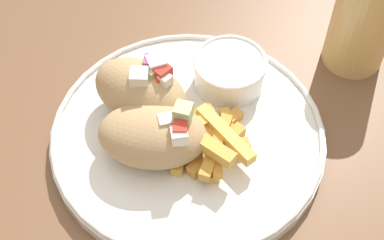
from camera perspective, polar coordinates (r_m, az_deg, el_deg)
The scene contains 7 objects.
table at distance 0.62m, azimuth 0.30°, elevation -1.94°, with size 1.56×1.56×0.71m.
plate at distance 0.55m, azimuth 0.00°, elevation -1.55°, with size 0.28×0.28×0.02m.
pita_sandwich_near at distance 0.51m, azimuth -4.14°, elevation -1.59°, with size 0.11×0.08×0.07m.
pita_sandwich_far at distance 0.54m, azimuth -5.45°, elevation 3.06°, with size 0.12×0.10×0.07m.
fries_pile at distance 0.52m, azimuth 1.65°, elevation -2.17°, with size 0.10×0.09×0.04m.
sauce_ramekin at distance 0.57m, azimuth 4.04°, elevation 5.33°, with size 0.08×0.08×0.04m.
water_glass at distance 0.62m, azimuth 17.69°, elevation 9.73°, with size 0.07×0.07×0.12m.
Camera 1 is at (0.06, -0.35, 1.16)m, focal length 50.00 mm.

